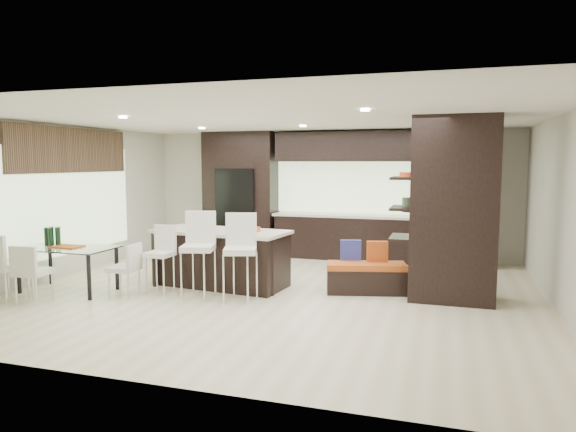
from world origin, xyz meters
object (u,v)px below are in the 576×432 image
(dining_table, at_px, (68,269))
(chair_far, at_px, (6,270))
(stool_left, at_px, (160,266))
(floor_vase, at_px, (432,254))
(stool_mid, at_px, (198,263))
(bench, at_px, (366,278))
(stool_right, at_px, (240,266))
(chair_end, at_px, (124,272))
(kitchen_island, at_px, (221,258))
(chair_near, at_px, (34,276))

(dining_table, distance_m, chair_far, 0.88)
(stool_left, height_order, floor_vase, floor_vase)
(stool_left, distance_m, dining_table, 1.49)
(stool_mid, relative_size, bench, 0.86)
(stool_right, distance_m, dining_table, 2.83)
(bench, relative_size, dining_table, 0.84)
(bench, xyz_separation_m, chair_far, (-4.96, -2.06, 0.23))
(dining_table, xyz_separation_m, chair_end, (1.02, 0.00, 0.02))
(stool_left, relative_size, chair_end, 1.14)
(kitchen_island, height_order, chair_end, kitchen_island)
(stool_mid, xyz_separation_m, chair_near, (-2.13, -0.98, -0.13))
(dining_table, bearing_deg, bench, 16.66)
(stool_right, relative_size, chair_near, 1.31)
(stool_left, distance_m, stool_right, 1.37)
(stool_mid, bearing_deg, stool_right, -14.47)
(stool_right, xyz_separation_m, bench, (1.69, 1.04, -0.28))
(stool_mid, xyz_separation_m, floor_vase, (3.34, 1.61, 0.04))
(kitchen_island, distance_m, stool_mid, 0.81)
(bench, xyz_separation_m, chair_end, (-3.49, -1.32, 0.14))
(kitchen_island, height_order, chair_far, chair_far)
(kitchen_island, height_order, bench, kitchen_island)
(stool_mid, height_order, chair_far, stool_mid)
(bench, bearing_deg, kitchen_island, 171.82)
(stool_right, relative_size, bench, 0.85)
(stool_right, relative_size, floor_vase, 0.92)
(kitchen_island, relative_size, stool_mid, 2.12)
(floor_vase, relative_size, chair_end, 1.51)
(dining_table, bearing_deg, chair_far, -121.21)
(stool_right, relative_size, dining_table, 0.71)
(stool_left, relative_size, chair_far, 0.91)
(chair_end, bearing_deg, bench, -73.64)
(bench, height_order, chair_end, chair_end)
(bench, distance_m, floor_vase, 1.17)
(kitchen_island, xyz_separation_m, chair_end, (-1.12, -1.08, -0.09))
(bench, bearing_deg, stool_right, -162.20)
(kitchen_island, height_order, dining_table, kitchen_island)
(kitchen_island, bearing_deg, stool_right, -43.16)
(floor_vase, relative_size, chair_far, 1.21)
(dining_table, bearing_deg, stool_mid, 7.69)
(kitchen_island, relative_size, bench, 1.81)
(dining_table, distance_m, chair_end, 1.02)
(stool_mid, height_order, stool_right, stool_mid)
(floor_vase, height_order, dining_table, floor_vase)
(chair_near, bearing_deg, dining_table, 86.71)
(chair_end, bearing_deg, chair_far, 112.50)
(floor_vase, xyz_separation_m, dining_table, (-5.47, -1.89, -0.21))
(chair_near, height_order, chair_end, chair_near)
(kitchen_island, relative_size, dining_table, 1.51)
(dining_table, bearing_deg, chair_near, -89.64)
(stool_left, distance_m, floor_vase, 4.31)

